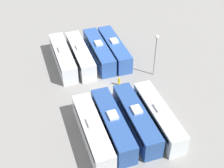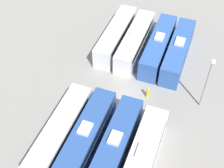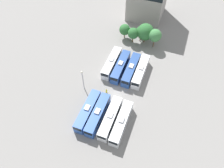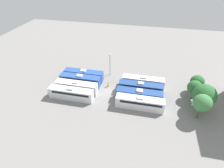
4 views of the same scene
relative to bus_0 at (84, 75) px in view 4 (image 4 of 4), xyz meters
name	(u,v)px [view 4 (image 4 of 4)]	position (x,y,z in m)	size (l,w,h in m)	color
ground_plane	(108,92)	(4.51, 8.72, -1.68)	(121.82, 121.82, 0.00)	gray
bus_0	(84,75)	(0.00, 0.00, 0.00)	(2.51, 11.87, 3.41)	#2D56A8
bus_1	(80,80)	(2.82, -0.09, 0.00)	(2.51, 11.87, 3.41)	#2D56A8
bus_2	(76,87)	(6.18, 0.03, 0.00)	(2.51, 11.87, 3.41)	silver
bus_3	(71,93)	(9.17, -0.26, 0.00)	(2.51, 11.87, 3.41)	silver
bus_4	(143,82)	(-0.11, 17.95, 0.00)	(2.51, 11.87, 3.41)	silver
bus_5	(140,88)	(2.92, 17.42, 0.00)	(2.51, 11.87, 3.41)	#284C93
bus_6	(139,95)	(6.20, 17.37, 0.00)	(2.51, 11.87, 3.41)	#284C93
bus_7	(140,103)	(9.06, 17.75, 0.00)	(2.51, 11.87, 3.41)	silver
worker_person	(108,84)	(1.99, 8.09, -0.91)	(0.36, 0.36, 1.66)	gold
light_pole	(110,61)	(-4.43, 7.18, 3.41)	(0.60, 0.60, 7.44)	gray
tree_0	(197,82)	(-0.75, 32.28, 1.69)	(3.69, 3.69, 5.22)	brown
tree_1	(195,88)	(2.60, 31.03, 2.00)	(3.71, 3.71, 5.55)	brown
tree_2	(203,92)	(4.81, 32.58, 2.45)	(3.26, 3.26, 5.78)	brown
tree_3	(204,96)	(6.26, 32.45, 2.55)	(5.51, 5.51, 6.99)	brown
tree_4	(202,103)	(9.71, 31.27, 2.95)	(4.11, 4.11, 6.70)	brown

